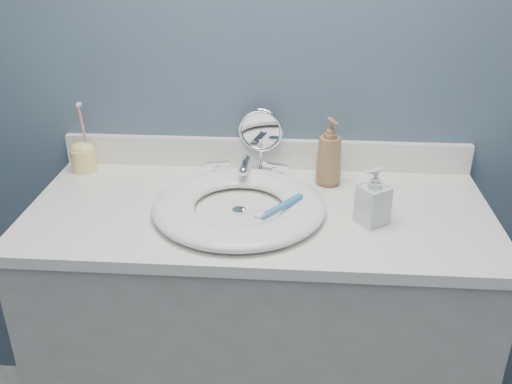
# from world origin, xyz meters

# --- Properties ---
(back_wall) EXTENTS (2.20, 0.02, 2.40)m
(back_wall) POSITION_xyz_m (0.00, 1.25, 1.20)
(back_wall) COLOR #48546C
(back_wall) RESTS_ON ground
(vanity_cabinet) EXTENTS (1.20, 0.55, 0.85)m
(vanity_cabinet) POSITION_xyz_m (0.00, 0.97, 0.42)
(vanity_cabinet) COLOR #B0ABA1
(vanity_cabinet) RESTS_ON ground
(countertop) EXTENTS (1.22, 0.57, 0.03)m
(countertop) POSITION_xyz_m (0.00, 0.97, 0.86)
(countertop) COLOR white
(countertop) RESTS_ON vanity_cabinet
(backsplash) EXTENTS (1.22, 0.02, 0.09)m
(backsplash) POSITION_xyz_m (0.00, 1.24, 0.93)
(backsplash) COLOR white
(backsplash) RESTS_ON countertop
(basin) EXTENTS (0.45, 0.45, 0.04)m
(basin) POSITION_xyz_m (-0.05, 0.94, 0.90)
(basin) COLOR white
(basin) RESTS_ON countertop
(drain) EXTENTS (0.04, 0.04, 0.01)m
(drain) POSITION_xyz_m (-0.05, 0.94, 0.88)
(drain) COLOR silver
(drain) RESTS_ON countertop
(faucet) EXTENTS (0.25, 0.13, 0.07)m
(faucet) POSITION_xyz_m (-0.05, 1.14, 0.91)
(faucet) COLOR silver
(faucet) RESTS_ON countertop
(makeup_mirror) EXTENTS (0.13, 0.08, 0.20)m
(makeup_mirror) POSITION_xyz_m (-0.01, 1.21, 0.99)
(makeup_mirror) COLOR silver
(makeup_mirror) RESTS_ON countertop
(soap_bottle_amber) EXTENTS (0.10, 0.10, 0.19)m
(soap_bottle_amber) POSITION_xyz_m (0.19, 1.14, 0.98)
(soap_bottle_amber) COLOR #946A43
(soap_bottle_amber) RESTS_ON countertop
(soap_bottle_clear) EXTENTS (0.09, 0.09, 0.15)m
(soap_bottle_clear) POSITION_xyz_m (0.29, 0.92, 0.95)
(soap_bottle_clear) COLOR silver
(soap_bottle_clear) RESTS_ON countertop
(toothbrush_holder) EXTENTS (0.07, 0.07, 0.21)m
(toothbrush_holder) POSITION_xyz_m (-0.54, 1.17, 0.93)
(toothbrush_holder) COLOR #FEED7F
(toothbrush_holder) RESTS_ON countertop
(toothbrush_lying) EXTENTS (0.12, 0.15, 0.02)m
(toothbrush_lying) POSITION_xyz_m (0.06, 0.90, 0.92)
(toothbrush_lying) COLOR teal
(toothbrush_lying) RESTS_ON basin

